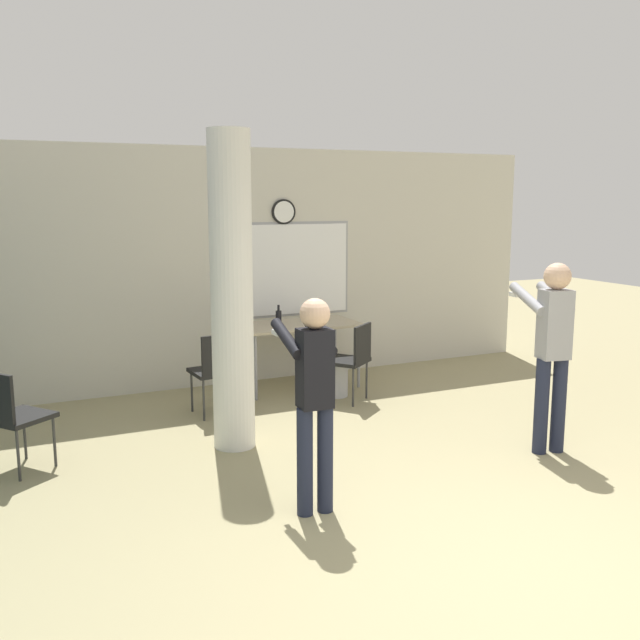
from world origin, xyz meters
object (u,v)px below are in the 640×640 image
folding_table (298,328)px  bottle_on_table (279,317)px  person_playing_side (552,342)px  chair_table_left (216,367)px  chair_table_right (351,356)px  chair_by_left_wall (11,413)px  person_playing_front (314,388)px

folding_table → bottle_on_table: (-0.22, 0.05, 0.14)m
folding_table → person_playing_side: 3.15m
chair_table_left → chair_table_right: size_ratio=1.00×
bottle_on_table → chair_table_left: 1.27m
folding_table → chair_by_left_wall: 3.49m
chair_by_left_wall → person_playing_front: size_ratio=0.56×
person_playing_side → folding_table: bearing=111.5°
person_playing_side → person_playing_front: (-2.38, -0.25, -0.08)m
chair_table_right → folding_table: bearing=110.0°
folding_table → person_playing_side: person_playing_side is taller
folding_table → bottle_on_table: bearing=166.1°
person_playing_side → chair_table_right: bearing=112.1°
folding_table → chair_table_right: 0.88m
folding_table → chair_table_left: chair_table_left is taller
folding_table → chair_table_left: size_ratio=1.62×
chair_table_right → chair_table_left: bearing=175.2°
folding_table → bottle_on_table: bottle_on_table is taller
chair_table_left → person_playing_front: size_ratio=0.56×
folding_table → chair_table_right: chair_table_right is taller
chair_table_right → person_playing_front: 2.85m
folding_table → person_playing_front: size_ratio=0.91×
bottle_on_table → person_playing_side: size_ratio=0.13×
bottle_on_table → chair_by_left_wall: bearing=-152.4°
chair_table_right → chair_by_left_wall: 3.51m
bottle_on_table → chair_by_left_wall: 3.33m
folding_table → bottle_on_table: size_ratio=6.23×
bottle_on_table → person_playing_front: person_playing_front is taller
chair_table_right → person_playing_front: bearing=-122.8°
bottle_on_table → chair_by_left_wall: size_ratio=0.26×
chair_by_left_wall → chair_table_right: bearing=11.1°
person_playing_side → bottle_on_table: bearing=114.7°
bottle_on_table → chair_table_right: bottle_on_table is taller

